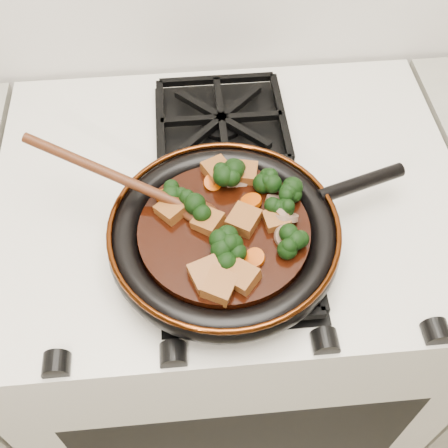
{
  "coord_description": "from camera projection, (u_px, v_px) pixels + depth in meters",
  "views": [
    {
      "loc": [
        -0.06,
        1.11,
        1.59
      ],
      "look_at": [
        -0.02,
        1.57,
        0.97
      ],
      "focal_mm": 45.0,
      "sensor_mm": 36.0,
      "label": 1
    }
  ],
  "objects": [
    {
      "name": "carrot_coin_3",
      "position": [
        255.0,
        258.0,
        0.75
      ],
      "size": [
        0.03,
        0.03,
        0.02
      ],
      "primitive_type": "cylinder",
      "rotation": [
        0.23,
        -0.28,
        0.0
      ],
      "color": "#AF3E04",
      "rests_on": "braising_sauce"
    },
    {
      "name": "broccoli_floret_1",
      "position": [
        269.0,
        185.0,
        0.82
      ],
      "size": [
        0.09,
        0.08,
        0.06
      ],
      "primitive_type": null,
      "rotation": [
        0.11,
        -0.06,
        2.46
      ],
      "color": "black",
      "rests_on": "braising_sauce"
    },
    {
      "name": "tofu_cube_2",
      "position": [
        244.0,
        221.0,
        0.78
      ],
      "size": [
        0.05,
        0.06,
        0.02
      ],
      "primitive_type": "cube",
      "rotation": [
        -0.0,
        0.0,
        1.01
      ],
      "color": "brown",
      "rests_on": "braising_sauce"
    },
    {
      "name": "broccoli_floret_2",
      "position": [
        230.0,
        247.0,
        0.75
      ],
      "size": [
        0.09,
        0.08,
        0.07
      ],
      "primitive_type": null,
      "rotation": [
        -0.17,
        -0.15,
        0.77
      ],
      "color": "black",
      "rests_on": "braising_sauce"
    },
    {
      "name": "braising_sauce",
      "position": [
        224.0,
        233.0,
        0.79
      ],
      "size": [
        0.24,
        0.24,
        0.02
      ],
      "primitive_type": "cylinder",
      "color": "black",
      "rests_on": "skillet"
    },
    {
      "name": "mushroom_slice_0",
      "position": [
        237.0,
        179.0,
        0.83
      ],
      "size": [
        0.04,
        0.03,
        0.03
      ],
      "primitive_type": "cylinder",
      "rotation": [
        0.88,
        0.0,
        0.0
      ],
      "color": "#7F6049",
      "rests_on": "braising_sauce"
    },
    {
      "name": "carrot_coin_4",
      "position": [
        251.0,
        201.0,
        0.81
      ],
      "size": [
        0.03,
        0.03,
        0.02
      ],
      "primitive_type": "cylinder",
      "rotation": [
        -0.18,
        -0.21,
        0.0
      ],
      "color": "#AF3E04",
      "rests_on": "braising_sauce"
    },
    {
      "name": "tofu_cube_0",
      "position": [
        241.0,
        277.0,
        0.73
      ],
      "size": [
        0.06,
        0.05,
        0.03
      ],
      "primitive_type": "cube",
      "rotation": [
        -0.1,
        0.1,
        2.43
      ],
      "color": "brown",
      "rests_on": "braising_sauce"
    },
    {
      "name": "mushroom_slice_1",
      "position": [
        285.0,
        217.0,
        0.79
      ],
      "size": [
        0.04,
        0.04,
        0.03
      ],
      "primitive_type": "cylinder",
      "rotation": [
        0.69,
        0.0,
        2.92
      ],
      "color": "#7F6049",
      "rests_on": "braising_sauce"
    },
    {
      "name": "tofu_cube_5",
      "position": [
        217.0,
        171.0,
        0.84
      ],
      "size": [
        0.05,
        0.05,
        0.02
      ],
      "primitive_type": "cube",
      "rotation": [
        0.02,
        0.04,
        2.02
      ],
      "color": "brown",
      "rests_on": "braising_sauce"
    },
    {
      "name": "mushroom_slice_4",
      "position": [
        284.0,
        213.0,
        0.79
      ],
      "size": [
        0.04,
        0.04,
        0.03
      ],
      "primitive_type": "cylinder",
      "rotation": [
        0.95,
        0.0,
        2.12
      ],
      "color": "#7F6049",
      "rests_on": "braising_sauce"
    },
    {
      "name": "broccoli_floret_3",
      "position": [
        293.0,
        242.0,
        0.76
      ],
      "size": [
        0.08,
        0.08,
        0.07
      ],
      "primitive_type": null,
      "rotation": [
        -0.22,
        -0.24,
        0.33
      ],
      "color": "black",
      "rests_on": "braising_sauce"
    },
    {
      "name": "stove",
      "position": [
        228.0,
        318.0,
        1.26
      ],
      "size": [
        0.76,
        0.6,
        0.9
      ],
      "primitive_type": "cube",
      "color": "silver",
      "rests_on": "ground"
    },
    {
      "name": "tofu_cube_7",
      "position": [
        207.0,
        275.0,
        0.73
      ],
      "size": [
        0.05,
        0.05,
        0.03
      ],
      "primitive_type": "cube",
      "rotation": [
        -0.05,
        -0.08,
        1.92
      ],
      "color": "brown",
      "rests_on": "braising_sauce"
    },
    {
      "name": "broccoli_floret_8",
      "position": [
        228.0,
        175.0,
        0.82
      ],
      "size": [
        0.09,
        0.09,
        0.07
      ],
      "primitive_type": null,
      "rotation": [
        -0.11,
        0.18,
        0.47
      ],
      "color": "black",
      "rests_on": "braising_sauce"
    },
    {
      "name": "broccoli_floret_5",
      "position": [
        280.0,
        214.0,
        0.78
      ],
      "size": [
        0.07,
        0.07,
        0.07
      ],
      "primitive_type": null,
      "rotation": [
        0.23,
        0.08,
        0.17
      ],
      "color": "black",
      "rests_on": "braising_sauce"
    },
    {
      "name": "broccoli_floret_0",
      "position": [
        193.0,
        213.0,
        0.79
      ],
      "size": [
        0.08,
        0.08,
        0.07
      ],
      "primitive_type": null,
      "rotation": [
        -0.06,
        0.25,
        1.9
      ],
      "color": "black",
      "rests_on": "braising_sauce"
    },
    {
      "name": "broccoli_floret_6",
      "position": [
        179.0,
        196.0,
        0.81
      ],
      "size": [
        0.08,
        0.09,
        0.06
      ],
      "primitive_type": null,
      "rotation": [
        -0.21,
        0.02,
        2.65
      ],
      "color": "black",
      "rests_on": "braising_sauce"
    },
    {
      "name": "burner_grate_front",
      "position": [
        239.0,
        256.0,
        0.81
      ],
      "size": [
        0.23,
        0.23,
        0.03
      ],
      "primitive_type": null,
      "color": "black",
      "rests_on": "stove"
    },
    {
      "name": "carrot_coin_2",
      "position": [
        167.0,
        196.0,
        0.81
      ],
      "size": [
        0.03,
        0.03,
        0.02
      ],
      "primitive_type": "cylinder",
      "rotation": [
        -0.31,
        0.08,
        0.0
      ],
      "color": "#AF3E04",
      "rests_on": "braising_sauce"
    },
    {
      "name": "tofu_cube_3",
      "position": [
        219.0,
        286.0,
        0.72
      ],
      "size": [
        0.05,
        0.05,
        0.03
      ],
      "primitive_type": "cube",
      "rotation": [
        0.09,
        -0.01,
        1.11
      ],
      "color": "brown",
      "rests_on": "braising_sauce"
    },
    {
      "name": "tofu_cube_4",
      "position": [
        172.0,
        209.0,
        0.79
      ],
      "size": [
        0.05,
        0.05,
        0.02
      ],
      "primitive_type": "cube",
      "rotation": [
        -0.03,
        0.09,
        2.29
      ],
      "color": "brown",
      "rests_on": "braising_sauce"
    },
    {
      "name": "tofu_cube_6",
      "position": [
        208.0,
        222.0,
        0.78
      ],
      "size": [
        0.05,
        0.05,
        0.03
      ],
      "primitive_type": "cube",
      "rotation": [
        -0.11,
        -0.04,
        0.95
      ],
      "color": "brown",
      "rests_on": "braising_sauce"
    },
    {
      "name": "carrot_coin_0",
      "position": [
        239.0,
        278.0,
        0.73
      ],
      "size": [
        0.03,
        0.03,
        0.02
      ],
      "primitive_type": "cylinder",
      "rotation": [
        0.06,
        0.27,
        0.0
      ],
      "color": "#AF3E04",
      "rests_on": "braising_sauce"
    },
    {
      "name": "tofu_cube_1",
      "position": [
        245.0,
        173.0,
        0.83
      ],
      "size": [
        0.04,
        0.04,
        0.02
      ],
      "primitive_type": "cube",
      "rotation": [
        -0.02,
        -0.01,
        2.91
      ],
      "color": "brown",
      "rests_on": "braising_sauce"
    },
    {
      "name": "broccoli_floret_4",
      "position": [
        288.0,
        199.0,
        0.8
      ],
      "size": [
        0.09,
        0.09,
        0.07
      ],
      "primitive_type": null,
      "rotation": [
        -0.2,
        -0.14,
        0.66
      ],
      "color": "black",
      "rests_on": "braising_sauce"
    },
    {
      "name": "wooden_spoon",
      "position": [
        147.0,
        190.0,
        0.79
      ],
      "size": [
        0.16,
        0.09,
        0.27
      ],
      "rotation": [
        0.0,
        0.0,
        2.74
      ],
      "color": "#48210F",
      "rests_on": "braising_sauce"
    },
    {
      "name": "carrot_coin_1",
      "position": [
        213.0,
        183.0,
        0.83
      ],
      "size": [
        0.03,
        0.03,
        0.02
      ],
      "primitive_type": "cylinder",
      "rotation": [
        0.35,
        0.18,
        0.0
      ],
      "color": "#AF3E04",
      "rests_on": "braising_sauce"
    },
    {
      "name": "mushroom_slice_2",
      "position": [
        287.0,
        236.0,
        0.77
      ],
      "size": [
        0.04,
        0.04,
        0.03
      ],
      "primitive_type": "cylinder",
      "rotation": [
        0.56,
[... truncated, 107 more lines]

